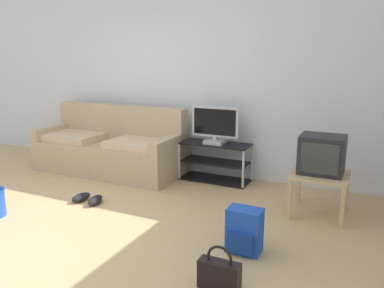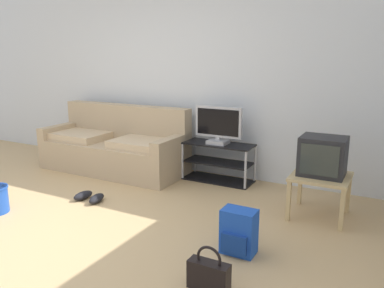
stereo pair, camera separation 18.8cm
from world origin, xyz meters
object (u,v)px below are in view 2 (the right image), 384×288
(couch, at_px, (115,147))
(tv_stand, at_px, (218,162))
(flat_tv, at_px, (218,126))
(sneakers_pair, at_px, (90,197))
(backpack, at_px, (239,232))
(side_table, at_px, (321,181))
(handbag, at_px, (209,274))
(crt_tv, at_px, (323,156))

(couch, bearing_deg, tv_stand, 9.38)
(flat_tv, xyz_separation_m, sneakers_pair, (-0.99, -1.33, -0.69))
(couch, bearing_deg, backpack, -30.01)
(side_table, bearing_deg, tv_stand, 157.80)
(flat_tv, bearing_deg, handbag, -66.94)
(tv_stand, bearing_deg, crt_tv, -21.62)
(couch, relative_size, side_table, 3.74)
(side_table, bearing_deg, backpack, -112.23)
(couch, distance_m, side_table, 2.91)
(flat_tv, height_order, sneakers_pair, flat_tv)
(flat_tv, distance_m, side_table, 1.53)
(couch, distance_m, sneakers_pair, 1.25)
(couch, distance_m, crt_tv, 2.92)
(crt_tv, distance_m, handbag, 1.83)
(handbag, bearing_deg, tv_stand, 112.86)
(crt_tv, bearing_deg, backpack, -111.93)
(tv_stand, xyz_separation_m, backpack, (0.94, -1.66, -0.06))
(sneakers_pair, bearing_deg, couch, 115.04)
(handbag, relative_size, sneakers_pair, 0.95)
(couch, distance_m, flat_tv, 1.57)
(tv_stand, bearing_deg, couch, -170.62)
(couch, height_order, crt_tv, couch)
(couch, xyz_separation_m, backpack, (2.44, -1.41, -0.15))
(tv_stand, height_order, side_table, tv_stand)
(tv_stand, height_order, sneakers_pair, tv_stand)
(tv_stand, height_order, handbag, tv_stand)
(crt_tv, bearing_deg, handbag, -104.56)
(tv_stand, bearing_deg, backpack, -60.50)
(handbag, bearing_deg, flat_tv, 113.06)
(side_table, height_order, crt_tv, crt_tv)
(flat_tv, xyz_separation_m, crt_tv, (1.39, -0.53, -0.10))
(side_table, bearing_deg, flat_tv, 158.60)
(flat_tv, distance_m, backpack, 1.97)
(couch, bearing_deg, sneakers_pair, -64.96)
(couch, xyz_separation_m, tv_stand, (1.50, 0.25, -0.08))
(crt_tv, xyz_separation_m, sneakers_pair, (-2.37, -0.81, -0.59))
(tv_stand, height_order, flat_tv, flat_tv)
(couch, xyz_separation_m, sneakers_pair, (0.52, -1.11, -0.29))
(couch, distance_m, handbag, 3.17)
(couch, bearing_deg, flat_tv, 8.56)
(tv_stand, distance_m, flat_tv, 0.49)
(backpack, bearing_deg, sneakers_pair, 142.99)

